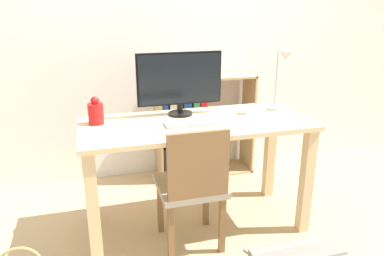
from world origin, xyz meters
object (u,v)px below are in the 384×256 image
object	(u,v)px
keyboard	(192,123)
chair	(192,184)
vase	(96,112)
monitor	(180,81)
desk_lamp	(281,75)
bookshelf	(188,130)

from	to	relation	value
keyboard	chair	size ratio (longest dim) A/B	0.41
vase	monitor	bearing A→B (deg)	5.37
keyboard	desk_lamp	size ratio (longest dim) A/B	0.80
chair	bookshelf	size ratio (longest dim) A/B	0.92
desk_lamp	bookshelf	world-z (taller)	desk_lamp
keyboard	chair	distance (m)	0.38
monitor	desk_lamp	size ratio (longest dim) A/B	1.36
keyboard	chair	world-z (taller)	chair
vase	bookshelf	size ratio (longest dim) A/B	0.20
vase	chair	distance (m)	0.75
keyboard	chair	bearing A→B (deg)	-104.11
desk_lamp	bookshelf	size ratio (longest dim) A/B	0.47
chair	vase	bearing A→B (deg)	147.54
vase	bookshelf	xyz separation A→B (m)	(0.78, 0.68, -0.41)
keyboard	bookshelf	xyz separation A→B (m)	(0.21, 0.85, -0.34)
monitor	bookshelf	bearing A→B (deg)	70.10
bookshelf	monitor	bearing A→B (deg)	-109.90
desk_lamp	chair	bearing A→B (deg)	-157.49
vase	bookshelf	world-z (taller)	vase
vase	bookshelf	bearing A→B (deg)	40.81
monitor	desk_lamp	distance (m)	0.69
bookshelf	desk_lamp	bearing A→B (deg)	-58.76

